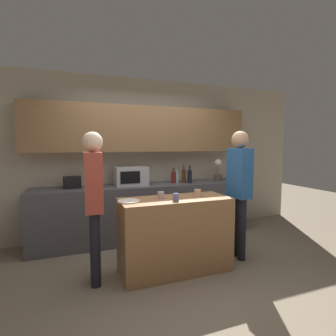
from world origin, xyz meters
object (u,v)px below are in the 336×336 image
object	(u,v)px
bottle_1	(177,178)
cup_2	(198,193)
cup_0	(176,197)
plate_on_island	(129,201)
person_center	(94,194)
microwave	(131,176)
person_left	(239,183)
potted_plant	(218,170)
bottle_2	(184,176)
cup_1	(161,195)
bottle_0	(173,177)
bottle_3	(190,176)
toaster	(72,182)

from	to	relation	value
bottle_1	cup_2	xyz separation A→B (m)	(-0.25, -1.27, -0.04)
cup_2	cup_0	bearing A→B (deg)	-155.26
plate_on_island	cup_0	bearing A→B (deg)	-15.92
bottle_1	person_center	bearing A→B (deg)	-140.71
microwave	person_left	world-z (taller)	person_left
potted_plant	bottle_2	distance (m)	0.73
cup_1	potted_plant	bearing A→B (deg)	38.69
plate_on_island	cup_2	size ratio (longest dim) A/B	2.96
bottle_0	plate_on_island	size ratio (longest dim) A/B	1.02
bottle_3	bottle_2	bearing A→B (deg)	138.87
cup_0	person_left	distance (m)	1.03
microwave	cup_1	world-z (taller)	microwave
toaster	bottle_3	xyz separation A→B (m)	(1.91, -0.12, 0.03)
cup_0	person_left	xyz separation A→B (m)	(1.01, 0.19, 0.09)
bottle_3	person_center	xyz separation A→B (m)	(-1.70, -1.12, -0.00)
toaster	bottle_2	world-z (taller)	bottle_2
bottle_1	cup_1	xyz separation A→B (m)	(-0.73, -1.24, -0.04)
bottle_2	bottle_3	bearing A→B (deg)	-41.13
potted_plant	cup_0	size ratio (longest dim) A/B	4.49
microwave	potted_plant	size ratio (longest dim) A/B	1.32
person_left	person_center	size ratio (longest dim) A/B	1.03
plate_on_island	bottle_1	bearing A→B (deg)	48.61
microwave	person_center	world-z (taller)	person_center
bottle_3	potted_plant	bearing A→B (deg)	10.98
plate_on_island	cup_1	bearing A→B (deg)	6.01
bottle_1	bottle_0	bearing A→B (deg)	-162.24
plate_on_island	potted_plant	bearing A→B (deg)	33.33
bottle_2	bottle_0	bearing A→B (deg)	172.35
cup_1	person_left	xyz separation A→B (m)	(1.12, -0.00, 0.09)
bottle_3	plate_on_island	xyz separation A→B (m)	(-1.32, -1.17, -0.10)
bottle_0	bottle_1	bearing A→B (deg)	17.76
person_left	bottle_1	bearing A→B (deg)	15.12
bottle_3	plate_on_island	bearing A→B (deg)	-138.61
cup_1	cup_2	bearing A→B (deg)	-2.84
bottle_3	plate_on_island	size ratio (longest dim) A/B	1.18
bottle_2	plate_on_island	xyz separation A→B (m)	(-1.24, -1.24, -0.11)
toaster	cup_1	distance (m)	1.60
bottle_1	bottle_3	bearing A→B (deg)	-32.36
toaster	bottle_0	distance (m)	1.65
potted_plant	cup_2	distance (m)	1.67
toaster	bottle_0	bearing A→B (deg)	-0.96
person_left	bottle_3	bearing A→B (deg)	7.85
bottle_3	cup_2	size ratio (longest dim) A/B	3.48
toaster	plate_on_island	world-z (taller)	toaster
microwave	bottle_0	size ratio (longest dim) A/B	1.96
bottle_3	person_left	distance (m)	1.14
bottle_1	person_left	size ratio (longest dim) A/B	0.13
toaster	cup_2	xyz separation A→B (m)	(1.48, -1.27, -0.04)
microwave	cup_1	xyz separation A→B (m)	(0.09, -1.25, -0.10)
toaster	person_left	world-z (taller)	person_left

